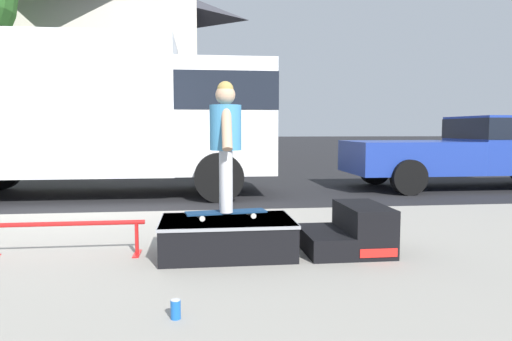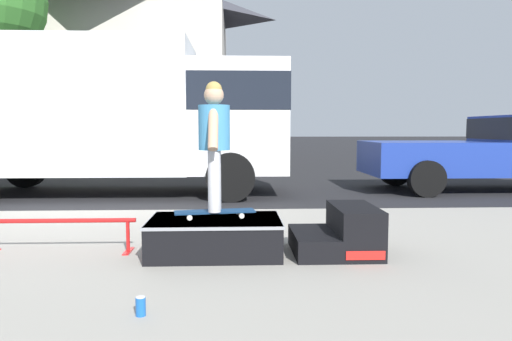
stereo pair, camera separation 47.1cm
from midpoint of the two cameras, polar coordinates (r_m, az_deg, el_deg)
The scene contains 10 objects.
ground_plane at distance 7.92m, azimuth -22.40°, elevation -5.01°, with size 140.00×140.00×0.00m, color black.
skate_box at distance 4.60m, azimuth -6.51°, elevation -7.86°, with size 1.27×0.83×0.35m.
kicker_ramp at distance 4.77m, azimuth 8.67°, elevation -7.38°, with size 0.81×0.83×0.46m.
grind_rail at distance 4.93m, azimuth -24.74°, elevation -6.61°, with size 1.49×0.28×0.34m.
skateboard at distance 4.60m, azimuth -6.59°, elevation -5.09°, with size 0.80×0.32×0.07m.
skater_kid at distance 4.53m, azimuth -6.69°, elevation 4.24°, with size 0.30×0.64×1.25m.
soda_can at distance 3.22m, azimuth -14.03°, elevation -16.05°, with size 0.07×0.07×0.13m.
box_truck at distance 9.97m, azimuth -19.84°, elevation 6.90°, with size 6.91×2.63×3.05m.
pickup_truck_blue at distance 11.63m, azimuth 24.59°, elevation 2.46°, with size 5.70×2.09×1.61m.
house_behind at distance 21.37m, azimuth -20.25°, elevation 12.61°, with size 9.54×8.23×8.40m.
Camera 1 is at (1.87, -7.50, 1.34)m, focal length 33.02 mm.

